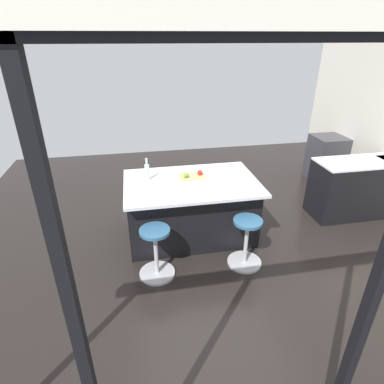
% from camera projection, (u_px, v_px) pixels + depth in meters
% --- Properties ---
extents(ground_plane, '(7.83, 7.83, 0.00)m').
position_uv_depth(ground_plane, '(217.00, 234.00, 4.69)').
color(ground_plane, black).
extents(window_panel_rear, '(6.03, 0.12, 2.82)m').
position_uv_depth(window_panel_rear, '(371.00, 301.00, 1.56)').
color(window_panel_rear, silver).
rests_on(window_panel_rear, ground_plane).
extents(sink_cabinet, '(2.03, 0.60, 1.21)m').
position_uv_depth(sink_cabinet, '(374.00, 186.00, 5.09)').
color(sink_cabinet, black).
rests_on(sink_cabinet, ground_plane).
extents(oven_range, '(0.60, 0.61, 0.90)m').
position_uv_depth(oven_range, '(326.00, 158.00, 6.29)').
color(oven_range, '#38383D').
rests_on(oven_range, ground_plane).
extents(kitchen_island, '(1.80, 1.18, 0.89)m').
position_uv_depth(kitchen_island, '(191.00, 208.00, 4.47)').
color(kitchen_island, black).
rests_on(kitchen_island, ground_plane).
extents(stool_by_window, '(0.44, 0.44, 0.66)m').
position_uv_depth(stool_by_window, '(246.00, 243.00, 3.95)').
color(stool_by_window, '#B7B7BC').
rests_on(stool_by_window, ground_plane).
extents(stool_middle, '(0.44, 0.44, 0.66)m').
position_uv_depth(stool_middle, '(156.00, 254.00, 3.76)').
color(stool_middle, '#B7B7BC').
rests_on(stool_middle, ground_plane).
extents(cutting_board, '(0.36, 0.24, 0.02)m').
position_uv_depth(cutting_board, '(192.00, 176.00, 4.35)').
color(cutting_board, tan).
rests_on(cutting_board, kitchen_island).
extents(apple_green, '(0.07, 0.07, 0.07)m').
position_uv_depth(apple_green, '(186.00, 175.00, 4.28)').
color(apple_green, '#609E2D').
rests_on(apple_green, cutting_board).
extents(apple_red, '(0.07, 0.07, 0.07)m').
position_uv_depth(apple_red, '(200.00, 173.00, 4.36)').
color(apple_red, red).
rests_on(apple_red, cutting_board).
extents(water_bottle, '(0.06, 0.06, 0.31)m').
position_uv_depth(water_bottle, '(147.00, 171.00, 4.22)').
color(water_bottle, silver).
rests_on(water_bottle, kitchen_island).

